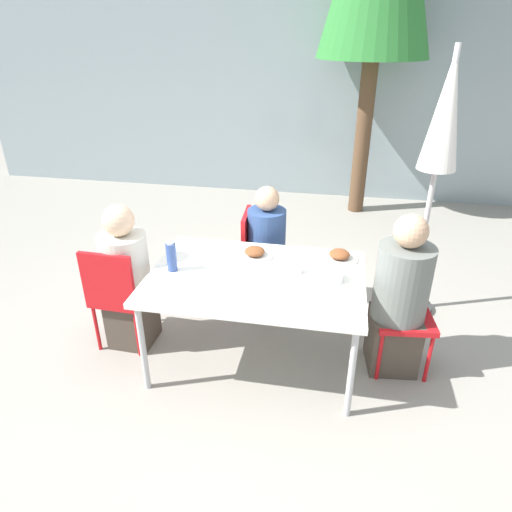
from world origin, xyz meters
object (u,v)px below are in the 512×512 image
(salad_bowl, at_px, (331,276))
(chair_far, at_px, (258,251))
(person_right, at_px, (399,301))
(chair_right, at_px, (403,302))
(drinking_cup, at_px, (297,266))
(chair_left, at_px, (117,291))
(closed_umbrella, at_px, (443,131))
(person_left, at_px, (127,282))
(person_far, at_px, (266,252))
(bottle, at_px, (172,257))

(salad_bowl, bearing_deg, chair_far, 129.83)
(person_right, distance_m, chair_far, 1.34)
(chair_right, relative_size, drinking_cup, 8.79)
(chair_left, bearing_deg, closed_umbrella, 24.83)
(person_left, xyz_separation_m, salad_bowl, (1.52, -0.00, 0.21))
(person_left, bearing_deg, closed_umbrella, 23.60)
(person_far, xyz_separation_m, bottle, (-0.55, -0.81, 0.31))
(person_left, height_order, person_far, person_left)
(chair_far, distance_m, salad_bowl, 1.05)
(chair_right, height_order, closed_umbrella, closed_umbrella)
(drinking_cup, distance_m, salad_bowl, 0.25)
(bottle, relative_size, salad_bowl, 1.32)
(salad_bowl, bearing_deg, closed_umbrella, 50.76)
(person_far, xyz_separation_m, salad_bowl, (0.57, -0.74, 0.23))
(chair_far, distance_m, closed_umbrella, 1.76)
(salad_bowl, bearing_deg, drinking_cup, 166.54)
(person_right, bearing_deg, person_left, -4.08)
(person_far, bearing_deg, person_right, 54.19)
(person_right, bearing_deg, chair_right, -121.92)
(person_left, height_order, person_right, person_right)
(person_left, bearing_deg, chair_far, 43.84)
(chair_left, relative_size, closed_umbrella, 0.40)
(person_left, distance_m, bottle, 0.50)
(closed_umbrella, bearing_deg, person_far, -172.98)
(bottle, height_order, drinking_cup, bottle)
(chair_right, distance_m, bottle, 1.69)
(person_left, height_order, closed_umbrella, closed_umbrella)
(closed_umbrella, bearing_deg, person_left, -158.33)
(person_left, distance_m, closed_umbrella, 2.63)
(person_right, xyz_separation_m, drinking_cup, (-0.73, -0.02, 0.21))
(person_far, bearing_deg, chair_left, -54.84)
(closed_umbrella, height_order, salad_bowl, closed_umbrella)
(person_far, bearing_deg, closed_umbrella, 93.18)
(closed_umbrella, distance_m, bottle, 2.21)
(chair_left, bearing_deg, person_far, 40.93)
(chair_left, relative_size, chair_far, 1.00)
(chair_far, height_order, bottle, bottle)
(chair_left, bearing_deg, salad_bowl, 4.73)
(bottle, distance_m, drinking_cup, 0.88)
(person_left, height_order, drinking_cup, person_left)
(person_right, relative_size, drinking_cup, 12.34)
(person_right, relative_size, closed_umbrella, 0.56)
(chair_right, relative_size, closed_umbrella, 0.40)
(person_right, xyz_separation_m, bottle, (-1.60, -0.15, 0.27))
(closed_umbrella, xyz_separation_m, bottle, (-1.85, -0.97, -0.74))
(person_far, bearing_deg, chair_right, 58.55)
(chair_right, xyz_separation_m, salad_bowl, (-0.53, -0.16, 0.25))
(chair_far, xyz_separation_m, bottle, (-0.46, -0.85, 0.33))
(person_left, xyz_separation_m, drinking_cup, (1.28, 0.06, 0.23))
(person_left, relative_size, drinking_cup, 11.88)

